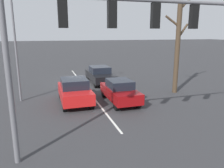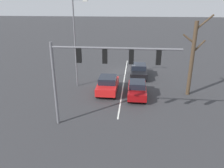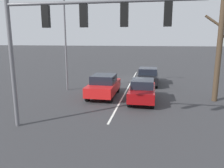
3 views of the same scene
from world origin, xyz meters
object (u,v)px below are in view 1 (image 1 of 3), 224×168
street_lamp_right_shoulder (16,26)px  bare_tree_near (178,44)px  car_maroon_leftlane_front (120,91)px  car_red_midlane_front (75,91)px  traffic_signal_gantry (96,31)px  car_black_leftlane_second (100,75)px

street_lamp_right_shoulder → bare_tree_near: street_lamp_right_shoulder is taller
street_lamp_right_shoulder → car_maroon_leftlane_front: bearing=160.1°
street_lamp_right_shoulder → car_red_midlane_front: bearing=156.1°
car_red_midlane_front → traffic_signal_gantry: 7.42m
car_maroon_leftlane_front → street_lamp_right_shoulder: size_ratio=0.45×
car_black_leftlane_second → bare_tree_near: bare_tree_near is taller
car_black_leftlane_second → traffic_signal_gantry: bearing=75.4°
traffic_signal_gantry → bare_tree_near: size_ratio=1.14×
car_maroon_leftlane_front → traffic_signal_gantry: traffic_signal_gantry is taller
traffic_signal_gantry → street_lamp_right_shoulder: street_lamp_right_shoulder is taller
car_maroon_leftlane_front → street_lamp_right_shoulder: street_lamp_right_shoulder is taller
car_maroon_leftlane_front → car_red_midlane_front: 3.03m
car_red_midlane_front → street_lamp_right_shoulder: size_ratio=0.47×
traffic_signal_gantry → car_red_midlane_front: bearing=-89.6°
car_maroon_leftlane_front → traffic_signal_gantry: bearing=62.7°
car_black_leftlane_second → bare_tree_near: bearing=133.9°
traffic_signal_gantry → car_maroon_leftlane_front: bearing=-117.3°
car_black_leftlane_second → street_lamp_right_shoulder: 8.70m
street_lamp_right_shoulder → bare_tree_near: size_ratio=1.18×
car_black_leftlane_second → car_maroon_leftlane_front: bearing=88.3°
car_black_leftlane_second → traffic_signal_gantry: (3.06, 11.75, 3.88)m
car_black_leftlane_second → bare_tree_near: (-4.86, 5.05, 3.00)m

